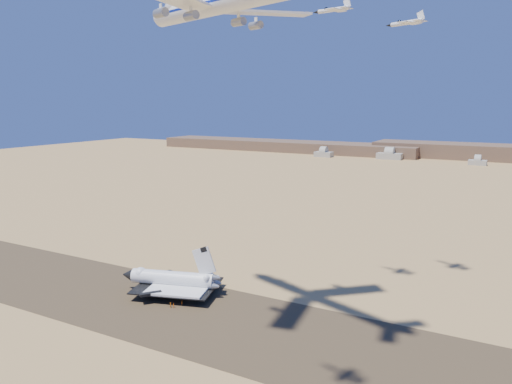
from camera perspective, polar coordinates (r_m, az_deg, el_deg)
The scene contains 11 objects.
ground at distance 170.04m, azimuth -6.53°, elevation -13.89°, with size 1200.00×1200.00×0.00m, color tan.
runway at distance 170.03m, azimuth -6.53°, elevation -13.88°, with size 600.00×50.00×0.06m, color #4D3E26.
ridgeline at distance 656.44m, azimuth 26.64°, elevation 3.80°, with size 960.00×90.00×18.00m.
hangars at distance 627.06m, azimuth 14.53°, elevation 4.05°, with size 200.50×29.50×30.00m.
shuttle at distance 188.03m, azimuth -9.58°, elevation -9.90°, with size 38.29×30.17×18.69m.
carrier_747 at distance 147.46m, azimuth -4.72°, elevation 20.58°, with size 72.28×53.41×18.25m.
crew_a at distance 177.12m, azimuth -9.73°, elevation -12.61°, with size 0.66×0.43×1.81m, color orange.
crew_b at distance 178.35m, azimuth -8.43°, elevation -12.41°, with size 0.88×0.51×1.82m, color orange.
crew_c at distance 176.84m, azimuth -9.39°, elevation -12.66°, with size 0.99×0.51×1.69m, color orange.
chase_jet_c at distance 177.29m, azimuth 8.77°, elevation 19.90°, with size 14.77×8.46×3.74m.
chase_jet_d at distance 189.84m, azimuth 16.77°, elevation 18.05°, with size 15.71×9.80×4.09m.
Camera 1 is at (91.02, -125.71, 69.47)m, focal length 35.00 mm.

